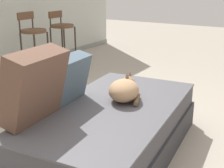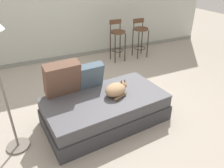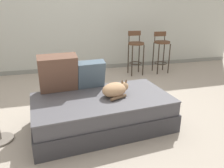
# 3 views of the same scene
# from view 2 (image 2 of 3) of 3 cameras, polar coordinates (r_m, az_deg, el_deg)

# --- Properties ---
(ground_plane) EXTENTS (16.00, 16.00, 0.00)m
(ground_plane) POSITION_cam_2_polar(r_m,az_deg,el_deg) (3.53, -4.30, -5.87)
(ground_plane) COLOR #A89E8E
(ground_plane) RESTS_ON ground
(wall_back_panel) EXTENTS (8.00, 0.10, 2.60)m
(wall_back_panel) POSITION_cam_2_polar(r_m,az_deg,el_deg) (5.13, -14.66, 20.07)
(wall_back_panel) COLOR #B7BCB2
(wall_back_panel) RESTS_ON ground
(wall_baseboard_trim) EXTENTS (8.00, 0.02, 0.09)m
(wall_baseboard_trim) POSITION_cam_2_polar(r_m,az_deg,el_deg) (5.40, -12.90, 6.78)
(wall_baseboard_trim) COLOR gray
(wall_baseboard_trim) RESTS_ON ground
(couch) EXTENTS (1.76, 1.06, 0.41)m
(couch) POSITION_cam_2_polar(r_m,az_deg,el_deg) (3.11, -1.73, -6.54)
(couch) COLOR #353539
(couch) RESTS_ON ground
(throw_pillow_corner) EXTENTS (0.50, 0.32, 0.50)m
(throw_pillow_corner) POSITION_cam_2_polar(r_m,az_deg,el_deg) (3.01, -12.91, 1.42)
(throw_pillow_corner) COLOR brown
(throw_pillow_corner) RESTS_ON couch
(throw_pillow_middle) EXTENTS (0.38, 0.24, 0.38)m
(throw_pillow_middle) POSITION_cam_2_polar(r_m,az_deg,el_deg) (3.17, -5.61, 2.26)
(throw_pillow_middle) COLOR #4C6070
(throw_pillow_middle) RESTS_ON couch
(cat) EXTENTS (0.39, 0.34, 0.20)m
(cat) POSITION_cam_2_polar(r_m,az_deg,el_deg) (3.00, 1.12, -1.41)
(cat) COLOR tan
(cat) RESTS_ON couch
(bar_stool_near_window) EXTENTS (0.34, 0.34, 0.93)m
(bar_stool_near_window) POSITION_cam_2_polar(r_m,az_deg,el_deg) (5.04, 1.44, 12.30)
(bar_stool_near_window) COLOR #2D2319
(bar_stool_near_window) RESTS_ON ground
(bar_stool_by_doorway) EXTENTS (0.34, 0.34, 0.89)m
(bar_stool_by_doorway) POSITION_cam_2_polar(r_m,az_deg,el_deg) (5.33, 7.42, 12.84)
(bar_stool_by_doorway) COLOR #2D2319
(bar_stool_by_doorway) RESTS_ON ground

